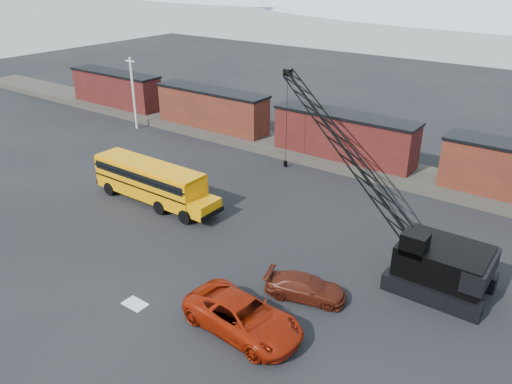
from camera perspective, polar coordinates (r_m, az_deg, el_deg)
ground at (r=31.82m, az=-8.83°, el=-8.66°), size 160.00×160.00×0.00m
gravel_berm at (r=47.86m, az=9.78°, el=3.62°), size 120.00×5.00×0.70m
boxcar_west_far at (r=66.89m, az=-15.71°, el=11.33°), size 13.70×3.10×4.17m
boxcar_west_near at (r=55.57m, az=-5.04°, el=9.50°), size 13.70×3.10×4.17m
boxcar_mid at (r=47.05m, az=10.00°, el=6.35°), size 13.70×3.10×4.17m
utility_pole at (r=58.06m, az=-13.85°, el=10.97°), size 1.40×0.24×8.00m
snow_patch at (r=29.37m, az=-13.66°, el=-12.32°), size 1.40×0.90×0.02m
school_bus at (r=39.74m, az=-11.73°, el=1.18°), size 11.65×2.65×3.19m
red_pickup at (r=26.31m, az=-1.50°, el=-14.01°), size 6.78×3.50×1.83m
maroon_suv at (r=28.83m, az=5.70°, el=-10.79°), size 4.96×3.12×1.34m
crawler_crane at (r=36.54m, az=9.65°, el=5.53°), size 20.82×13.19×9.25m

